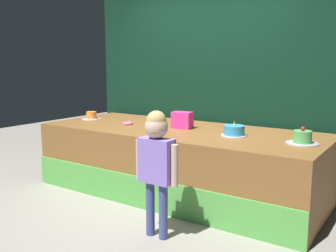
{
  "coord_description": "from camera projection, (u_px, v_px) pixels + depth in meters",
  "views": [
    {
      "loc": [
        2.38,
        -3.08,
        1.55
      ],
      "look_at": [
        0.02,
        0.41,
        0.85
      ],
      "focal_mm": 40.76,
      "sensor_mm": 36.0,
      "label": 1
    }
  ],
  "objects": [
    {
      "name": "donut",
      "position": [
        128.0,
        123.0,
        4.83
      ],
      "size": [
        0.14,
        0.14,
        0.03
      ],
      "primitive_type": "torus",
      "color": "pink",
      "rests_on": "stage_platform"
    },
    {
      "name": "child_figure",
      "position": [
        157.0,
        157.0,
        3.32
      ],
      "size": [
        0.44,
        0.2,
        1.15
      ],
      "color": "#3F4C8C",
      "rests_on": "ground_plane"
    },
    {
      "name": "pink_box",
      "position": [
        182.0,
        120.0,
        4.54
      ],
      "size": [
        0.25,
        0.18,
        0.2
      ],
      "primitive_type": "cube",
      "rotation": [
        0.0,
        0.0,
        0.12
      ],
      "color": "#F6369A",
      "rests_on": "stage_platform"
    },
    {
      "name": "cake_left",
      "position": [
        91.0,
        116.0,
        5.28
      ],
      "size": [
        0.26,
        0.26,
        0.11
      ],
      "color": "silver",
      "rests_on": "stage_platform"
    },
    {
      "name": "stage_platform",
      "position": [
        179.0,
        161.0,
        4.58
      ],
      "size": [
        3.37,
        1.38,
        0.78
      ],
      "color": "brown",
      "rests_on": "ground_plane"
    },
    {
      "name": "cake_right",
      "position": [
        302.0,
        138.0,
        3.67
      ],
      "size": [
        0.31,
        0.31,
        0.17
      ],
      "color": "silver",
      "rests_on": "stage_platform"
    },
    {
      "name": "curtain_backdrop",
      "position": [
        211.0,
        79.0,
        5.06
      ],
      "size": [
        3.71,
        0.08,
        2.67
      ],
      "primitive_type": "cube",
      "color": "black",
      "rests_on": "ground_plane"
    },
    {
      "name": "cake_center",
      "position": [
        234.0,
        131.0,
        4.07
      ],
      "size": [
        0.27,
        0.27,
        0.17
      ],
      "color": "white",
      "rests_on": "stage_platform"
    },
    {
      "name": "ground_plane",
      "position": [
        146.0,
        209.0,
        4.09
      ],
      "size": [
        12.0,
        12.0,
        0.0
      ],
      "primitive_type": "plane",
      "color": "gray"
    }
  ]
}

